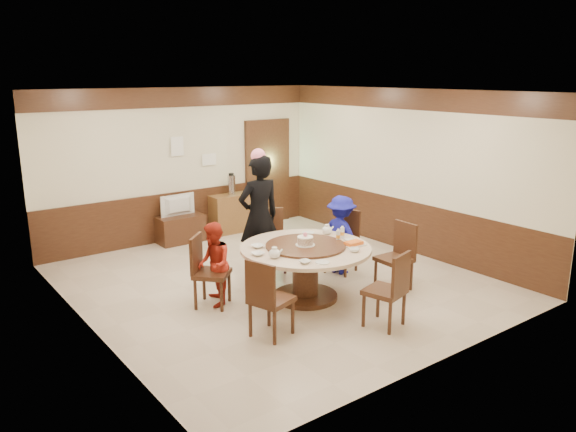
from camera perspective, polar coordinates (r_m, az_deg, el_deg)
room at (r=8.18m, az=-1.18°, el=0.40°), size 6.00×6.04×2.84m
banquet_table at (r=7.72m, az=1.79°, el=-4.66°), size 1.79×1.79×0.78m
chair_0 at (r=8.87m, az=5.47°, el=-3.75°), size 0.57×0.56×0.97m
chair_1 at (r=8.90m, az=-1.65°, el=-3.61°), size 0.59×0.60×0.97m
chair_2 at (r=7.64m, az=-7.86°, el=-6.84°), size 0.62×0.62×0.97m
chair_3 at (r=6.73m, az=-1.80°, el=-9.71°), size 0.56×0.55×0.97m
chair_4 at (r=7.08m, az=9.90°, el=-8.69°), size 0.54×0.55×0.97m
chair_5 at (r=8.28m, az=10.80°, el=-5.28°), size 0.46×0.45×0.97m
person_standing at (r=8.45m, az=-2.96°, el=-0.10°), size 0.71×0.48×1.89m
person_red at (r=7.57m, az=-7.57°, el=-4.90°), size 0.62×0.68×1.14m
person_blue at (r=8.73m, az=5.41°, el=-1.91°), size 0.58×0.86×1.23m
birthday_cake at (r=7.60m, az=1.76°, el=-2.53°), size 0.26×0.26×0.18m
teapot_left at (r=7.18m, az=-1.38°, el=-3.83°), size 0.17×0.15×0.13m
teapot_right at (r=8.25m, az=3.98°, el=-1.44°), size 0.17×0.15×0.13m
bowl_0 at (r=7.62m, az=-3.12°, el=-3.08°), size 0.17×0.17×0.04m
bowl_1 at (r=7.49m, az=6.72°, el=-3.44°), size 0.15×0.15×0.05m
bowl_2 at (r=7.00m, az=1.72°, el=-4.67°), size 0.15×0.15×0.04m
bowl_3 at (r=7.92m, az=6.16°, el=-2.43°), size 0.15×0.15×0.05m
bowl_4 at (r=7.30m, az=-3.09°, el=-3.86°), size 0.16×0.16×0.04m
saucer_near at (r=7.03m, az=3.53°, el=-4.72°), size 0.18×0.18×0.01m
saucer_far at (r=8.30m, az=2.07°, el=-1.70°), size 0.18×0.18×0.01m
shrimp_platter at (r=7.73m, az=6.69°, el=-2.83°), size 0.30×0.20×0.06m
bottle_0 at (r=7.91m, az=5.12°, el=-2.01°), size 0.06×0.06×0.16m
bottle_1 at (r=8.06m, az=5.54°, el=-1.71°), size 0.06×0.06×0.16m
tv_stand at (r=10.56m, az=-10.86°, el=-1.29°), size 0.85×0.45×0.50m
television at (r=10.45m, az=-10.97°, el=1.06°), size 0.68×0.12×0.39m
side_cabinet at (r=11.06m, az=-5.85°, el=0.27°), size 0.80×0.40×0.75m
thermos at (r=10.96m, az=-5.76°, el=3.17°), size 0.15×0.15×0.38m
notice_left at (r=10.50m, az=-11.18°, el=6.96°), size 0.25×0.00×0.35m
notice_right at (r=10.84m, az=-8.01°, el=5.71°), size 0.30×0.00×0.22m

